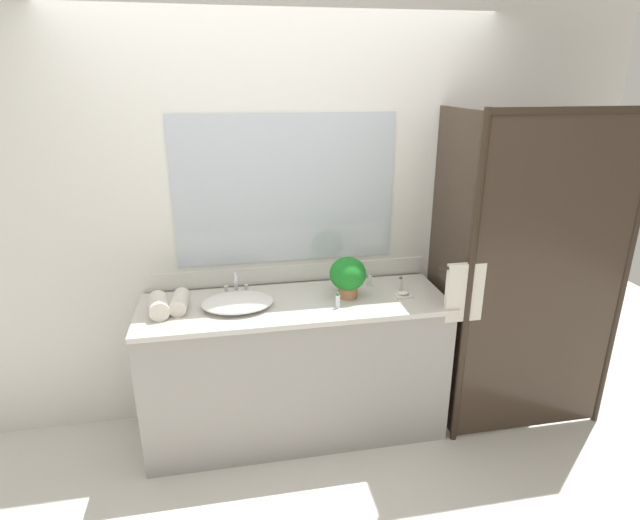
{
  "coord_description": "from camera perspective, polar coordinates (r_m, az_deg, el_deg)",
  "views": [
    {
      "loc": [
        -0.36,
        -2.69,
        2.13
      ],
      "look_at": [
        0.15,
        0.0,
        1.15
      ],
      "focal_mm": 28.54,
      "sensor_mm": 36.0,
      "label": 1
    }
  ],
  "objects": [
    {
      "name": "faucet",
      "position": [
        3.1,
        -9.38,
        -3.06
      ],
      "size": [
        0.17,
        0.15,
        0.14
      ],
      "color": "silver",
      "rests_on": "vanity_cabinet"
    },
    {
      "name": "soap_dish",
      "position": [
        3.08,
        9.34,
        -3.84
      ],
      "size": [
        0.1,
        0.07,
        0.04
      ],
      "color": "silver",
      "rests_on": "vanity_cabinet"
    },
    {
      "name": "amenity_bottle_conditioner",
      "position": [
        2.89,
        2.0,
        -4.58
      ],
      "size": [
        0.02,
        0.02,
        0.09
      ],
      "color": "silver",
      "rests_on": "vanity_cabinet"
    },
    {
      "name": "rolled_towel_near_edge",
      "position": [
        2.94,
        -17.64,
        -4.9
      ],
      "size": [
        0.13,
        0.21,
        0.11
      ],
      "primitive_type": "cylinder",
      "rotation": [
        1.57,
        0.0,
        0.15
      ],
      "color": "silver",
      "rests_on": "vanity_cabinet"
    },
    {
      "name": "amenity_bottle_shampoo",
      "position": [
        3.2,
        5.63,
        -2.18
      ],
      "size": [
        0.03,
        0.03,
        0.09
      ],
      "color": "white",
      "rests_on": "vanity_cabinet"
    },
    {
      "name": "sink_basin",
      "position": [
        2.94,
        -9.25,
        -4.69
      ],
      "size": [
        0.41,
        0.31,
        0.06
      ],
      "primitive_type": "ellipsoid",
      "color": "white",
      "rests_on": "vanity_cabinet"
    },
    {
      "name": "amenity_bottle_body_wash",
      "position": [
        3.16,
        8.99,
        -2.69
      ],
      "size": [
        0.02,
        0.02,
        0.09
      ],
      "color": "silver",
      "rests_on": "vanity_cabinet"
    },
    {
      "name": "rolled_towel_middle",
      "position": [
        2.97,
        -15.44,
        -4.57
      ],
      "size": [
        0.11,
        0.2,
        0.1
      ],
      "primitive_type": "cylinder",
      "rotation": [
        1.57,
        0.0,
        -0.07
      ],
      "color": "silver",
      "rests_on": "vanity_cabinet"
    },
    {
      "name": "wall_back_with_mirror",
      "position": [
        3.17,
        -3.84,
        4.51
      ],
      "size": [
        4.4,
        0.06,
        2.6
      ],
      "color": "silver",
      "rests_on": "ground_plane"
    },
    {
      "name": "potted_plant",
      "position": [
        3.0,
        3.14,
        -1.72
      ],
      "size": [
        0.22,
        0.22,
        0.25
      ],
      "color": "#B77A51",
      "rests_on": "vanity_cabinet"
    },
    {
      "name": "vanity_cabinet",
      "position": [
        3.21,
        -2.73,
        -11.96
      ],
      "size": [
        1.8,
        0.58,
        0.9
      ],
      "color": "#9E9993",
      "rests_on": "ground_plane"
    },
    {
      "name": "shower_enclosure",
      "position": [
        3.19,
        20.92,
        -1.91
      ],
      "size": [
        1.2,
        0.59,
        2.0
      ],
      "color": "#2D2319",
      "rests_on": "ground_plane"
    },
    {
      "name": "ground_plane",
      "position": [
        3.46,
        -2.57,
        -18.41
      ],
      "size": [
        8.0,
        8.0,
        0.0
      ],
      "primitive_type": "plane",
      "color": "silver"
    }
  ]
}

